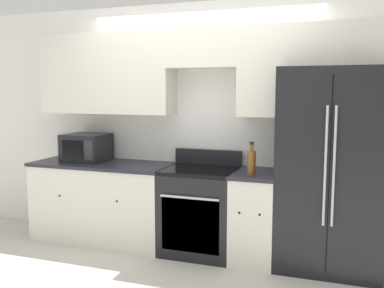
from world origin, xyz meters
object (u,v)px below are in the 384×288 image
oven_range (200,210)px  refrigerator (330,169)px  microwave (87,147)px  bottle (251,162)px

oven_range → refrigerator: size_ratio=0.55×
refrigerator → microwave: (-2.62, -0.01, 0.10)m
refrigerator → bottle: refrigerator is taller
oven_range → microwave: (-1.36, 0.05, 0.59)m
microwave → bottle: bearing=-5.3°
refrigerator → oven_range: bearing=-177.2°
microwave → bottle: (1.92, -0.18, -0.03)m
microwave → oven_range: bearing=-2.0°
refrigerator → bottle: (-0.71, -0.19, 0.07)m
oven_range → microwave: bearing=178.0°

